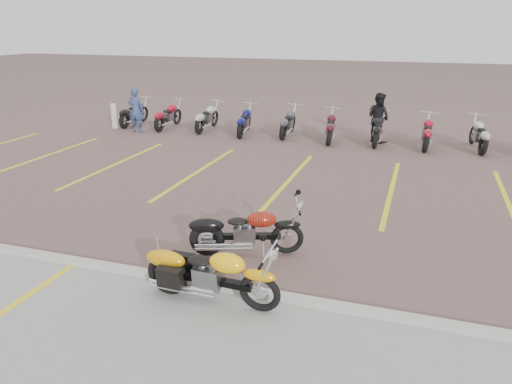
% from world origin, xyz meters
% --- Properties ---
extents(ground, '(100.00, 100.00, 0.00)m').
position_xyz_m(ground, '(0.00, 0.00, 0.00)').
color(ground, brown).
rests_on(ground, ground).
extents(curb, '(60.00, 0.18, 0.12)m').
position_xyz_m(curb, '(0.00, -2.00, 0.06)').
color(curb, '#ADAAA3').
rests_on(curb, ground).
extents(parking_stripes, '(38.00, 5.50, 0.01)m').
position_xyz_m(parking_stripes, '(0.00, 4.00, 0.00)').
color(parking_stripes, yellow).
rests_on(parking_stripes, ground).
extents(yellow_cruiser, '(2.19, 0.33, 0.90)m').
position_xyz_m(yellow_cruiser, '(0.46, -2.36, 0.45)').
color(yellow_cruiser, black).
rests_on(yellow_cruiser, ground).
extents(flame_cruiser, '(2.01, 0.84, 0.86)m').
position_xyz_m(flame_cruiser, '(0.40, -0.66, 0.43)').
color(flame_cruiser, black).
rests_on(flame_cruiser, ground).
extents(person_a, '(0.65, 0.45, 1.73)m').
position_xyz_m(person_a, '(-7.26, 8.25, 0.86)').
color(person_a, navy).
rests_on(person_a, ground).
extents(person_b, '(1.08, 1.03, 1.75)m').
position_xyz_m(person_b, '(1.78, 9.51, 0.88)').
color(person_b, black).
rests_on(person_b, ground).
extents(bollard, '(0.19, 0.19, 1.00)m').
position_xyz_m(bollard, '(-8.52, 8.59, 0.50)').
color(bollard, silver).
rests_on(bollard, ground).
extents(bg_bike_row, '(15.69, 2.06, 1.10)m').
position_xyz_m(bg_bike_row, '(-0.71, 9.33, 0.55)').
color(bg_bike_row, black).
rests_on(bg_bike_row, ground).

